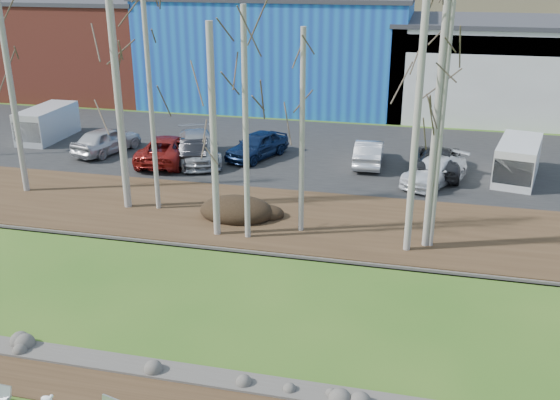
% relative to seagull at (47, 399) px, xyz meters
% --- Properties ---
extents(dirt_strip, '(80.00, 1.80, 0.03)m').
position_rel_seagull_xyz_m(dirt_strip, '(3.35, 0.94, -0.14)').
color(dirt_strip, '#382616').
rests_on(dirt_strip, ground).
extents(near_bank_rocks, '(80.00, 0.80, 0.50)m').
position_rel_seagull_xyz_m(near_bank_rocks, '(3.35, 1.94, -0.15)').
color(near_bank_rocks, '#47423D').
rests_on(near_bank_rocks, ground).
extents(river, '(80.00, 8.00, 0.90)m').
position_rel_seagull_xyz_m(river, '(3.35, 6.04, -0.15)').
color(river, black).
rests_on(river, ground).
extents(far_bank_rocks, '(80.00, 0.80, 0.46)m').
position_rel_seagull_xyz_m(far_bank_rocks, '(3.35, 10.14, -0.15)').
color(far_bank_rocks, '#47423D').
rests_on(far_bank_rocks, ground).
extents(far_bank, '(80.00, 7.00, 0.15)m').
position_rel_seagull_xyz_m(far_bank, '(3.35, 13.34, -0.08)').
color(far_bank, '#382616').
rests_on(far_bank, ground).
extents(parking_lot, '(80.00, 14.00, 0.14)m').
position_rel_seagull_xyz_m(parking_lot, '(3.35, 23.84, -0.08)').
color(parking_lot, black).
rests_on(parking_lot, ground).
extents(building_brick, '(16.32, 12.24, 7.80)m').
position_rel_seagull_xyz_m(building_brick, '(-20.65, 37.84, 3.75)').
color(building_brick, '#953C2C').
rests_on(building_brick, ground).
extents(building_blue, '(20.40, 12.24, 8.30)m').
position_rel_seagull_xyz_m(building_blue, '(-2.65, 37.84, 4.00)').
color(building_blue, '#1A45AB').
rests_on(building_blue, ground).
extents(building_white, '(18.36, 12.24, 6.80)m').
position_rel_seagull_xyz_m(building_white, '(15.35, 37.83, 3.26)').
color(building_white, beige).
rests_on(building_white, ground).
extents(seagull, '(0.38, 0.18, 0.28)m').
position_rel_seagull_xyz_m(seagull, '(0.00, 0.00, 0.00)').
color(seagull, gold).
rests_on(seagull, ground).
extents(dirt_mound, '(3.32, 2.34, 0.65)m').
position_rel_seagull_xyz_m(dirt_mound, '(1.16, 12.96, 0.32)').
color(dirt_mound, black).
rests_on(dirt_mound, far_bank).
extents(birch_0, '(0.28, 0.28, 9.69)m').
position_rel_seagull_xyz_m(birch_0, '(-9.91, 13.79, 4.84)').
color(birch_0, '#B5AEA3').
rests_on(birch_0, far_bank).
extents(birch_1, '(0.21, 0.21, 11.57)m').
position_rel_seagull_xyz_m(birch_1, '(-2.62, 13.10, 5.78)').
color(birch_1, '#B5AEA3').
rests_on(birch_1, far_bank).
extents(birch_2, '(0.32, 0.32, 10.00)m').
position_rel_seagull_xyz_m(birch_2, '(-4.06, 12.96, 5.00)').
color(birch_2, '#B5AEA3').
rests_on(birch_2, far_bank).
extents(birch_3, '(0.23, 0.23, 9.14)m').
position_rel_seagull_xyz_m(birch_3, '(2.24, 10.99, 4.57)').
color(birch_3, '#B5AEA3').
rests_on(birch_3, far_bank).
extents(birch_4, '(0.28, 0.28, 8.54)m').
position_rel_seagull_xyz_m(birch_4, '(0.93, 10.97, 4.26)').
color(birch_4, '#B5AEA3').
rests_on(birch_4, far_bank).
extents(birch_5, '(0.22, 0.22, 8.29)m').
position_rel_seagull_xyz_m(birch_5, '(4.23, 12.14, 4.14)').
color(birch_5, '#B5AEA3').
rests_on(birch_5, far_bank).
extents(birch_6, '(0.20, 0.20, 10.13)m').
position_rel_seagull_xyz_m(birch_6, '(9.54, 11.84, 5.06)').
color(birch_6, '#B5AEA3').
rests_on(birch_6, far_bank).
extents(birch_7, '(0.27, 0.27, 10.35)m').
position_rel_seagull_xyz_m(birch_7, '(8.64, 11.25, 5.17)').
color(birch_7, '#B5AEA3').
rests_on(birch_7, far_bank).
extents(birch_8, '(0.25, 0.25, 10.76)m').
position_rel_seagull_xyz_m(birch_8, '(9.34, 11.81, 5.38)').
color(birch_8, '#B5AEA3').
rests_on(birch_8, far_bank).
extents(car_0, '(3.00, 4.83, 1.54)m').
position_rel_seagull_xyz_m(car_0, '(-9.13, 20.60, 0.75)').
color(car_0, '#B9B8BB').
rests_on(car_0, parking_lot).
extents(car_1, '(2.66, 4.52, 1.41)m').
position_rel_seagull_xyz_m(car_1, '(-3.48, 20.21, 0.69)').
color(car_1, black).
rests_on(car_1, parking_lot).
extents(car_2, '(2.97, 5.63, 1.51)m').
position_rel_seagull_xyz_m(car_2, '(-4.92, 19.84, 0.74)').
color(car_2, maroon).
rests_on(car_2, parking_lot).
extents(car_3, '(4.35, 5.88, 1.58)m').
position_rel_seagull_xyz_m(car_3, '(-3.36, 20.36, 0.78)').
color(car_3, '#989A9F').
rests_on(car_3, parking_lot).
extents(car_4, '(3.26, 4.75, 1.50)m').
position_rel_seagull_xyz_m(car_4, '(-0.27, 21.67, 0.74)').
color(car_4, '#102043').
rests_on(car_4, parking_lot).
extents(car_5, '(1.61, 4.28, 1.40)m').
position_rel_seagull_xyz_m(car_5, '(6.08, 21.85, 0.68)').
color(car_5, silver).
rests_on(car_5, parking_lot).
extents(car_6, '(2.58, 5.27, 1.44)m').
position_rel_seagull_xyz_m(car_6, '(9.75, 21.25, 0.71)').
color(car_6, black).
rests_on(car_6, parking_lot).
extents(car_7, '(3.81, 4.87, 1.32)m').
position_rel_seagull_xyz_m(car_7, '(9.62, 19.52, 0.65)').
color(car_7, white).
rests_on(car_7, parking_lot).
extents(van_white, '(2.83, 4.88, 2.01)m').
position_rel_seagull_xyz_m(van_white, '(13.72, 21.02, 0.99)').
color(van_white, white).
rests_on(van_white, parking_lot).
extents(van_grey, '(1.99, 4.62, 2.01)m').
position_rel_seagull_xyz_m(van_grey, '(-14.25, 22.41, 0.99)').
color(van_grey, silver).
rests_on(van_grey, parking_lot).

